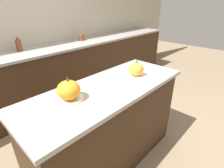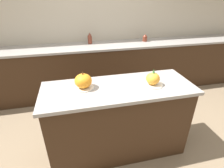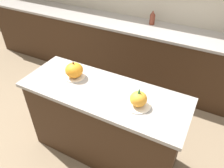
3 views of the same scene
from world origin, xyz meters
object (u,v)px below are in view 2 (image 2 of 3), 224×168
at_px(pumpkin_cake_left, 83,81).
at_px(bottle_tall, 90,38).
at_px(bottle_short, 145,38).
at_px(pumpkin_cake_right, 153,79).

xyz_separation_m(pumpkin_cake_left, bottle_tall, (0.25, 1.55, 0.06)).
xyz_separation_m(pumpkin_cake_left, bottle_short, (1.28, 1.49, 0.03)).
height_order(pumpkin_cake_right, bottle_short, pumpkin_cake_right).
bearing_deg(pumpkin_cake_right, bottle_short, 70.38).
height_order(pumpkin_cake_left, bottle_tall, bottle_tall).
distance_m(pumpkin_cake_right, bottle_short, 1.68).
bearing_deg(pumpkin_cake_left, bottle_tall, 80.87).
bearing_deg(bottle_tall, pumpkin_cake_left, -99.13).
relative_size(pumpkin_cake_left, pumpkin_cake_right, 0.92).
bearing_deg(pumpkin_cake_left, pumpkin_cake_right, -7.35).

